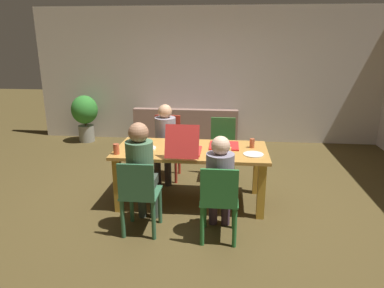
{
  "coord_description": "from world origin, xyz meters",
  "views": [
    {
      "loc": [
        0.45,
        -4.26,
        2.1
      ],
      "look_at": [
        0.0,
        0.1,
        0.77
      ],
      "focal_mm": 32.85,
      "sensor_mm": 36.0,
      "label": 1
    }
  ],
  "objects_px": {
    "person_1": "(165,137)",
    "drinking_glass_0": "(228,151)",
    "pizza_box_0": "(224,146)",
    "plate_0": "(146,148)",
    "couch": "(187,133)",
    "plate_1": "(179,142)",
    "drinking_glass_2": "(252,143)",
    "potted_plant": "(85,114)",
    "drinking_glass_1": "(116,149)",
    "chair_0": "(219,201)",
    "chair_1": "(167,144)",
    "drinking_glass_3": "(140,138)",
    "plate_2": "(253,154)",
    "pizza_box_1": "(184,149)",
    "chair_3": "(223,147)",
    "chair_2": "(139,195)",
    "person_2": "(141,168)",
    "dining_table": "(191,157)",
    "person_0": "(220,178)"
  },
  "relations": [
    {
      "from": "person_0",
      "to": "chair_2",
      "type": "height_order",
      "value": "person_0"
    },
    {
      "from": "plate_2",
      "to": "pizza_box_1",
      "type": "bearing_deg",
      "value": -178.42
    },
    {
      "from": "chair_1",
      "to": "drinking_glass_3",
      "type": "height_order",
      "value": "chair_1"
    },
    {
      "from": "person_1",
      "to": "drinking_glass_0",
      "type": "height_order",
      "value": "person_1"
    },
    {
      "from": "chair_1",
      "to": "drinking_glass_1",
      "type": "xyz_separation_m",
      "value": [
        -0.41,
        -1.19,
        0.29
      ]
    },
    {
      "from": "person_1",
      "to": "person_2",
      "type": "height_order",
      "value": "person_2"
    },
    {
      "from": "plate_1",
      "to": "drinking_glass_1",
      "type": "relative_size",
      "value": 1.82
    },
    {
      "from": "chair_0",
      "to": "plate_0",
      "type": "xyz_separation_m",
      "value": [
        -0.97,
        0.86,
        0.28
      ]
    },
    {
      "from": "person_1",
      "to": "plate_0",
      "type": "xyz_separation_m",
      "value": [
        -0.1,
        -0.78,
        0.06
      ]
    },
    {
      "from": "plate_0",
      "to": "potted_plant",
      "type": "relative_size",
      "value": 0.26
    },
    {
      "from": "person_0",
      "to": "plate_1",
      "type": "relative_size",
      "value": 4.91
    },
    {
      "from": "person_1",
      "to": "chair_2",
      "type": "bearing_deg",
      "value": -90.0
    },
    {
      "from": "drinking_glass_0",
      "to": "drinking_glass_2",
      "type": "bearing_deg",
      "value": 48.77
    },
    {
      "from": "person_0",
      "to": "couch",
      "type": "relative_size",
      "value": 0.58
    },
    {
      "from": "chair_3",
      "to": "couch",
      "type": "height_order",
      "value": "chair_3"
    },
    {
      "from": "drinking_glass_0",
      "to": "potted_plant",
      "type": "xyz_separation_m",
      "value": [
        -2.97,
        2.84,
        -0.2
      ]
    },
    {
      "from": "chair_3",
      "to": "drinking_glass_2",
      "type": "bearing_deg",
      "value": -63.32
    },
    {
      "from": "dining_table",
      "to": "drinking_glass_3",
      "type": "relative_size",
      "value": 13.08
    },
    {
      "from": "plate_0",
      "to": "chair_0",
      "type": "bearing_deg",
      "value": -41.53
    },
    {
      "from": "plate_1",
      "to": "drinking_glass_1",
      "type": "xyz_separation_m",
      "value": [
        -0.69,
        -0.59,
        0.06
      ]
    },
    {
      "from": "drinking_glass_1",
      "to": "drinking_glass_3",
      "type": "distance_m",
      "value": 0.53
    },
    {
      "from": "chair_2",
      "to": "pizza_box_0",
      "type": "xyz_separation_m",
      "value": [
        0.89,
        1.0,
        0.29
      ]
    },
    {
      "from": "pizza_box_0",
      "to": "plate_0",
      "type": "distance_m",
      "value": 1.02
    },
    {
      "from": "chair_0",
      "to": "person_2",
      "type": "distance_m",
      "value": 0.92
    },
    {
      "from": "chair_0",
      "to": "dining_table",
      "type": "bearing_deg",
      "value": 113.24
    },
    {
      "from": "drinking_glass_2",
      "to": "potted_plant",
      "type": "height_order",
      "value": "potted_plant"
    },
    {
      "from": "drinking_glass_3",
      "to": "chair_0",
      "type": "bearing_deg",
      "value": -44.71
    },
    {
      "from": "plate_2",
      "to": "couch",
      "type": "height_order",
      "value": "couch"
    },
    {
      "from": "dining_table",
      "to": "potted_plant",
      "type": "height_order",
      "value": "potted_plant"
    },
    {
      "from": "person_0",
      "to": "drinking_glass_3",
      "type": "bearing_deg",
      "value": 139.12
    },
    {
      "from": "person_1",
      "to": "drinking_glass_0",
      "type": "xyz_separation_m",
      "value": [
        0.95,
        -0.95,
        0.1
      ]
    },
    {
      "from": "pizza_box_0",
      "to": "drinking_glass_0",
      "type": "relative_size",
      "value": 3.72
    },
    {
      "from": "chair_1",
      "to": "drinking_glass_3",
      "type": "distance_m",
      "value": 0.79
    },
    {
      "from": "chair_1",
      "to": "couch",
      "type": "bearing_deg",
      "value": 84.86
    },
    {
      "from": "pizza_box_1",
      "to": "plate_1",
      "type": "xyz_separation_m",
      "value": [
        -0.13,
        0.47,
        -0.05
      ]
    },
    {
      "from": "chair_2",
      "to": "person_2",
      "type": "relative_size",
      "value": 0.69
    },
    {
      "from": "chair_0",
      "to": "plate_1",
      "type": "height_order",
      "value": "chair_0"
    },
    {
      "from": "chair_1",
      "to": "drinking_glass_3",
      "type": "bearing_deg",
      "value": -109.61
    },
    {
      "from": "person_0",
      "to": "chair_2",
      "type": "relative_size",
      "value": 1.32
    },
    {
      "from": "chair_0",
      "to": "plate_0",
      "type": "relative_size",
      "value": 3.36
    },
    {
      "from": "dining_table",
      "to": "pizza_box_0",
      "type": "relative_size",
      "value": 5.13
    },
    {
      "from": "person_2",
      "to": "drinking_glass_0",
      "type": "xyz_separation_m",
      "value": [
        0.95,
        0.51,
        0.06
      ]
    },
    {
      "from": "plate_0",
      "to": "plate_1",
      "type": "height_order",
      "value": "plate_0"
    },
    {
      "from": "person_1",
      "to": "pizza_box_0",
      "type": "relative_size",
      "value": 3.08
    },
    {
      "from": "plate_0",
      "to": "drinking_glass_1",
      "type": "relative_size",
      "value": 2.01
    },
    {
      "from": "chair_2",
      "to": "potted_plant",
      "type": "distance_m",
      "value": 4.03
    },
    {
      "from": "person_1",
      "to": "chair_2",
      "type": "distance_m",
      "value": 1.61
    },
    {
      "from": "pizza_box_0",
      "to": "couch",
      "type": "relative_size",
      "value": 0.19
    },
    {
      "from": "chair_0",
      "to": "person_1",
      "type": "relative_size",
      "value": 0.75
    },
    {
      "from": "plate_0",
      "to": "potted_plant",
      "type": "distance_m",
      "value": 3.3
    }
  ]
}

